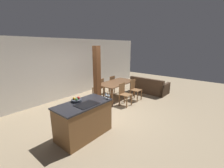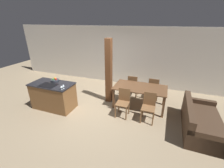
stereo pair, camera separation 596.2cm
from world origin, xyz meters
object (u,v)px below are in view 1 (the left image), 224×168
dining_chair_near_right (135,89)px  dining_chair_near_left (124,94)px  dining_chair_far_left (99,88)px  kitchen_island (84,119)px  dining_chair_far_right (110,84)px  dining_table (117,84)px  fruit_bowl (76,100)px  timber_post (97,77)px  wine_glass_near (109,95)px  wine_glass_middle (106,94)px  couch (149,87)px

dining_chair_near_right → dining_chair_near_left: bearing=180.0°
dining_chair_far_left → dining_chair_near_right: bearing=119.9°
kitchen_island → dining_chair_far_right: 3.74m
dining_chair_near_right → dining_table: bearing=119.9°
dining_chair_near_right → dining_chair_far_right: size_ratio=1.00×
fruit_bowl → dining_chair_near_left: fruit_bowl is taller
fruit_bowl → dining_chair_near_left: (2.48, 0.17, -0.49)m
kitchen_island → dining_chair_near_left: bearing=9.1°
dining_chair_far_right → timber_post: 1.87m
wine_glass_near → dining_chair_far_right: bearing=39.2°
dining_table → dining_chair_near_left: dining_chair_near_left is taller
wine_glass_middle → dining_chair_far_right: bearing=37.9°
dining_chair_near_right → couch: dining_chair_near_right is taller
fruit_bowl → timber_post: size_ratio=0.12×
dining_table → fruit_bowl: bearing=-163.1°
couch → dining_chair_far_left: bearing=59.2°
kitchen_island → couch: size_ratio=0.80×
dining_chair_near_left → dining_chair_near_right: 0.82m
dining_chair_near_right → dining_chair_far_left: size_ratio=1.00×
wine_glass_near → fruit_bowl: bearing=142.2°
kitchen_island → timber_post: timber_post is taller
dining_table → couch: 2.03m
kitchen_island → wine_glass_near: (0.66, -0.31, 0.58)m
wine_glass_middle → dining_chair_near_left: wine_glass_middle is taller
wine_glass_near → dining_chair_far_left: wine_glass_near is taller
couch → timber_post: (-3.05, 0.74, 0.92)m
wine_glass_middle → couch: wine_glass_middle is taller
fruit_bowl → dining_chair_near_right: size_ratio=0.30×
dining_table → dining_chair_far_right: 0.84m
couch → kitchen_island: bearing=96.0°
dining_chair_near_right → dining_chair_far_left: (-0.82, 1.42, 0.00)m
dining_table → couch: (1.86, -0.71, -0.40)m
dining_chair_near_left → dining_chair_far_right: size_ratio=1.00×
wine_glass_middle → dining_chair_far_right: 3.35m
dining_chair_near_right → wine_glass_near: bearing=-164.9°
dining_chair_near_left → timber_post: timber_post is taller
fruit_bowl → dining_chair_near_right: bearing=2.9°
dining_table → dining_chair_far_right: dining_chair_far_right is taller
kitchen_island → dining_chair_near_right: (3.27, 0.39, 0.02)m
dining_table → dining_chair_far_left: dining_chair_far_left is taller
timber_post → dining_chair_far_left: bearing=40.7°
wine_glass_middle → dining_chair_near_right: wine_glass_middle is taller
wine_glass_middle → dining_chair_near_right: bearing=13.2°
dining_chair_near_right → fruit_bowl: bearing=-177.1°
wine_glass_middle → dining_table: bearing=31.0°
dining_chair_near_right → timber_post: size_ratio=0.38×
fruit_bowl → dining_chair_near_right: (3.30, 0.17, -0.49)m
wine_glass_near → dining_chair_near_left: 2.00m
timber_post → wine_glass_middle: bearing=-126.5°
fruit_bowl → timber_post: (1.70, 0.91, 0.21)m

